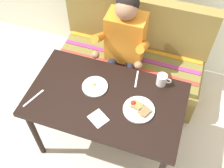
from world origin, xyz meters
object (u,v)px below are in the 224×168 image
at_px(couch, 131,63).
at_px(table, 106,104).
at_px(person, 123,44).
at_px(plate_breakfast, 139,109).
at_px(fork, 137,79).
at_px(coffee_mug, 162,80).
at_px(knife, 33,98).
at_px(plate_eggs, 95,86).
at_px(napkin, 98,118).

bearing_deg(couch, table, -90.00).
distance_m(person, plate_breakfast, 0.69).
height_order(plate_breakfast, fork, plate_breakfast).
xyz_separation_m(coffee_mug, knife, (-0.89, -0.45, -0.05)).
bearing_deg(couch, plate_breakfast, -71.21).
distance_m(plate_eggs, fork, 0.34).
xyz_separation_m(person, plate_eggs, (-0.07, -0.52, -0.00)).
xyz_separation_m(plate_breakfast, fork, (-0.10, 0.28, -0.01)).
distance_m(coffee_mug, knife, 1.00).
bearing_deg(person, table, -85.85).
height_order(table, couch, couch).
relative_size(table, plate_eggs, 5.94).
relative_size(coffee_mug, napkin, 0.92).
relative_size(napkin, knife, 0.64).
xyz_separation_m(table, fork, (0.17, 0.25, 0.08)).
height_order(napkin, fork, napkin).
xyz_separation_m(person, plate_breakfast, (0.31, -0.62, 0.00)).
bearing_deg(plate_breakfast, napkin, -147.83).
relative_size(person, fork, 7.13).
relative_size(plate_eggs, knife, 1.01).
bearing_deg(table, knife, -161.00).
distance_m(plate_breakfast, coffee_mug, 0.32).
height_order(table, fork, fork).
xyz_separation_m(table, couch, (0.00, 0.76, -0.32)).
xyz_separation_m(couch, person, (-0.04, -0.17, 0.41)).
relative_size(couch, fork, 8.47).
bearing_deg(fork, plate_breakfast, -79.07).
relative_size(table, knife, 6.00).
bearing_deg(plate_breakfast, person, 116.85).
bearing_deg(knife, couch, 82.14).
xyz_separation_m(person, napkin, (0.05, -0.78, -0.01)).
bearing_deg(coffee_mug, plate_breakfast, -108.95).
xyz_separation_m(napkin, knife, (-0.53, 0.01, -0.00)).
bearing_deg(table, couch, 90.00).
distance_m(plate_breakfast, fork, 0.29).
relative_size(person, coffee_mug, 10.27).
bearing_deg(table, coffee_mug, 36.11).
bearing_deg(plate_breakfast, table, 174.52).
height_order(couch, fork, couch).
relative_size(person, plate_breakfast, 5.18).
relative_size(napkin, fork, 0.75).
xyz_separation_m(plate_breakfast, plate_eggs, (-0.38, 0.10, -0.00)).
distance_m(person, knife, 0.90).
height_order(couch, napkin, couch).
xyz_separation_m(plate_eggs, knife, (-0.41, -0.25, -0.01)).
distance_m(table, fork, 0.32).
distance_m(table, coffee_mug, 0.48).
bearing_deg(couch, napkin, -89.42).
bearing_deg(fork, couch, 100.76).
relative_size(fork, knife, 0.85).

